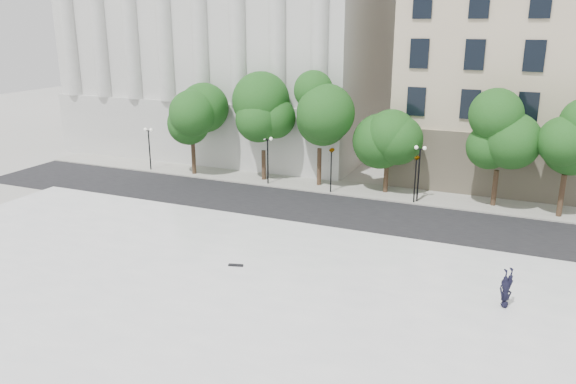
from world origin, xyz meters
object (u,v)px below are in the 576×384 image
at_px(person_lying, 505,302).
at_px(skateboard, 236,265).
at_px(traffic_light_west, 332,148).
at_px(traffic_light_east, 417,156).

distance_m(person_lying, skateboard, 13.50).
relative_size(traffic_light_west, person_lying, 2.21).
xyz_separation_m(traffic_light_east, skateboard, (-6.37, -16.00, -3.13)).
bearing_deg(traffic_light_east, traffic_light_west, 180.00).
relative_size(traffic_light_east, person_lying, 2.18).
height_order(traffic_light_west, skateboard, traffic_light_west).
distance_m(traffic_light_west, person_lying, 20.60).
bearing_deg(skateboard, person_lying, -11.26).
bearing_deg(traffic_light_east, skateboard, -111.71).
relative_size(traffic_light_east, skateboard, 5.15).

